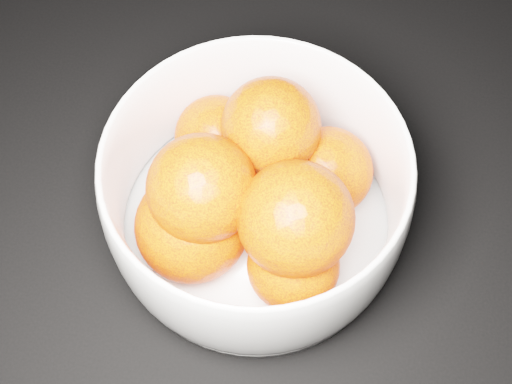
# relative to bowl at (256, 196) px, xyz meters

# --- Properties ---
(bowl) EXTENTS (0.21, 0.21, 0.10)m
(bowl) POSITION_rel_bowl_xyz_m (0.00, 0.00, 0.00)
(bowl) COLOR white
(bowl) RESTS_ON ground
(orange_pile) EXTENTS (0.16, 0.15, 0.12)m
(orange_pile) POSITION_rel_bowl_xyz_m (-0.00, -0.01, 0.01)
(orange_pile) COLOR #F63A09
(orange_pile) RESTS_ON bowl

